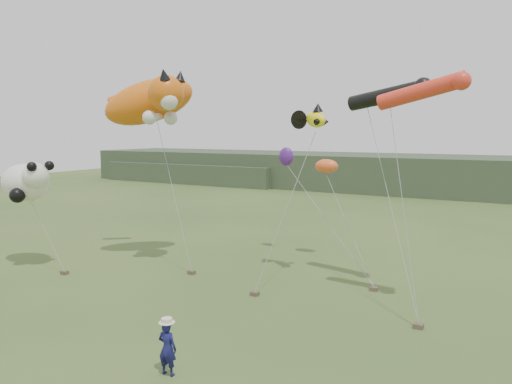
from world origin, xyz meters
TOP-DOWN VIEW (x-y plane):
  - ground at (0.00, 0.00)m, footprint 120.00×120.00m
  - headland at (-3.11, 44.69)m, footprint 90.00×13.00m
  - festival_attendant at (1.03, -1.91)m, footprint 0.59×0.41m
  - sandbag_anchors at (-0.76, 5.54)m, footprint 16.20×5.04m
  - cat_kite at (-7.45, 7.45)m, footprint 6.15×4.87m
  - fish_kite at (0.56, 8.59)m, footprint 2.36×1.54m
  - tube_kites at (5.05, 7.86)m, footprint 5.25×3.35m
  - panda_kite at (-12.19, 3.52)m, footprint 3.28×2.12m
  - misc_kites at (-0.97, 12.30)m, footprint 3.44×0.78m

SIDE VIEW (x-z plane):
  - ground at x=0.00m, z-range 0.00..0.00m
  - sandbag_anchors at x=-0.76m, z-range 0.00..0.17m
  - festival_attendant at x=1.03m, z-range 0.00..1.53m
  - headland at x=-3.11m, z-range -0.08..3.92m
  - panda_kite at x=-12.19m, z-range 3.21..5.25m
  - misc_kites at x=-0.97m, z-range 4.42..5.72m
  - fish_kite at x=0.56m, z-range 6.67..7.80m
  - tube_kites at x=5.05m, z-range 7.54..8.85m
  - cat_kite at x=-7.45m, z-range 6.53..9.92m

